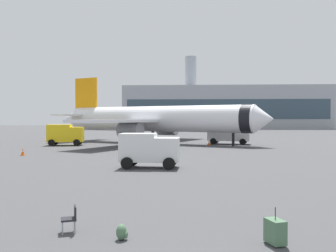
{
  "coord_description": "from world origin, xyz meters",
  "views": [
    {
      "loc": [
        0.12,
        -5.87,
        3.69
      ],
      "look_at": [
        -1.96,
        29.64,
        3.0
      ],
      "focal_mm": 39.48,
      "sensor_mm": 36.0,
      "label": 1
    }
  ],
  "objects_px": {
    "service_truck": "(65,134)",
    "gate_chair": "(71,217)",
    "airplane_at_gate": "(155,119)",
    "fuel_truck": "(228,132)",
    "safety_cone_mid": "(23,152)",
    "safety_cone_near": "(174,154)",
    "safety_cone_far": "(218,140)",
    "cargo_van": "(149,149)",
    "rolling_suitcase": "(275,231)",
    "safety_cone_outer": "(209,143)",
    "traveller_backpack": "(122,232)"
  },
  "relations": [
    {
      "from": "service_truck",
      "to": "gate_chair",
      "type": "distance_m",
      "value": 40.98
    },
    {
      "from": "airplane_at_gate",
      "to": "service_truck",
      "type": "height_order",
      "value": "airplane_at_gate"
    },
    {
      "from": "fuel_truck",
      "to": "safety_cone_mid",
      "type": "height_order",
      "value": "fuel_truck"
    },
    {
      "from": "airplane_at_gate",
      "to": "safety_cone_near",
      "type": "xyz_separation_m",
      "value": [
        3.77,
        -19.83,
        -3.35
      ]
    },
    {
      "from": "safety_cone_far",
      "to": "airplane_at_gate",
      "type": "bearing_deg",
      "value": -153.57
    },
    {
      "from": "safety_cone_near",
      "to": "service_truck",
      "type": "bearing_deg",
      "value": 136.85
    },
    {
      "from": "safety_cone_far",
      "to": "safety_cone_mid",
      "type": "bearing_deg",
      "value": -131.85
    },
    {
      "from": "fuel_truck",
      "to": "safety_cone_mid",
      "type": "bearing_deg",
      "value": -141.25
    },
    {
      "from": "cargo_van",
      "to": "safety_cone_mid",
      "type": "bearing_deg",
      "value": 147.77
    },
    {
      "from": "airplane_at_gate",
      "to": "rolling_suitcase",
      "type": "relative_size",
      "value": 30.77
    },
    {
      "from": "airplane_at_gate",
      "to": "fuel_truck",
      "type": "bearing_deg",
      "value": -5.27
    },
    {
      "from": "service_truck",
      "to": "cargo_van",
      "type": "relative_size",
      "value": 1.13
    },
    {
      "from": "fuel_truck",
      "to": "safety_cone_outer",
      "type": "height_order",
      "value": "fuel_truck"
    },
    {
      "from": "airplane_at_gate",
      "to": "traveller_backpack",
      "type": "bearing_deg",
      "value": -85.89
    },
    {
      "from": "safety_cone_near",
      "to": "safety_cone_far",
      "type": "bearing_deg",
      "value": 76.15
    },
    {
      "from": "fuel_truck",
      "to": "safety_cone_near",
      "type": "bearing_deg",
      "value": -110.74
    },
    {
      "from": "fuel_truck",
      "to": "safety_cone_far",
      "type": "relative_size",
      "value": 9.71
    },
    {
      "from": "safety_cone_mid",
      "to": "safety_cone_far",
      "type": "xyz_separation_m",
      "value": [
        21.48,
        23.98,
        -0.02
      ]
    },
    {
      "from": "safety_cone_outer",
      "to": "traveller_backpack",
      "type": "relative_size",
      "value": 1.46
    },
    {
      "from": "rolling_suitcase",
      "to": "gate_chair",
      "type": "distance_m",
      "value": 6.4
    },
    {
      "from": "safety_cone_outer",
      "to": "gate_chair",
      "type": "xyz_separation_m",
      "value": [
        -6.58,
        -40.25,
        0.15
      ]
    },
    {
      "from": "safety_cone_mid",
      "to": "gate_chair",
      "type": "relative_size",
      "value": 0.82
    },
    {
      "from": "safety_cone_mid",
      "to": "gate_chair",
      "type": "distance_m",
      "value": 27.82
    },
    {
      "from": "traveller_backpack",
      "to": "gate_chair",
      "type": "distance_m",
      "value": 1.91
    },
    {
      "from": "safety_cone_outer",
      "to": "rolling_suitcase",
      "type": "distance_m",
      "value": 41.03
    },
    {
      "from": "cargo_van",
      "to": "safety_cone_near",
      "type": "relative_size",
      "value": 7.16
    },
    {
      "from": "rolling_suitcase",
      "to": "fuel_truck",
      "type": "bearing_deg",
      "value": 85.85
    },
    {
      "from": "airplane_at_gate",
      "to": "cargo_van",
      "type": "relative_size",
      "value": 7.57
    },
    {
      "from": "airplane_at_gate",
      "to": "safety_cone_near",
      "type": "bearing_deg",
      "value": -79.25
    },
    {
      "from": "safety_cone_mid",
      "to": "gate_chair",
      "type": "xyz_separation_m",
      "value": [
        13.01,
        -24.6,
        0.15
      ]
    },
    {
      "from": "cargo_van",
      "to": "traveller_backpack",
      "type": "height_order",
      "value": "cargo_van"
    },
    {
      "from": "service_truck",
      "to": "traveller_backpack",
      "type": "height_order",
      "value": "service_truck"
    },
    {
      "from": "fuel_truck",
      "to": "airplane_at_gate",
      "type": "bearing_deg",
      "value": 174.73
    },
    {
      "from": "fuel_truck",
      "to": "safety_cone_far",
      "type": "height_order",
      "value": "fuel_truck"
    },
    {
      "from": "airplane_at_gate",
      "to": "safety_cone_far",
      "type": "bearing_deg",
      "value": 26.43
    },
    {
      "from": "airplane_at_gate",
      "to": "gate_chair",
      "type": "bearing_deg",
      "value": -88.17
    },
    {
      "from": "cargo_van",
      "to": "gate_chair",
      "type": "distance_m",
      "value": 15.95
    },
    {
      "from": "service_truck",
      "to": "rolling_suitcase",
      "type": "xyz_separation_m",
      "value": [
        19.82,
        -39.47,
        -1.22
      ]
    },
    {
      "from": "airplane_at_gate",
      "to": "service_truck",
      "type": "distance_m",
      "value": 13.22
    },
    {
      "from": "cargo_van",
      "to": "gate_chair",
      "type": "height_order",
      "value": "cargo_van"
    },
    {
      "from": "cargo_van",
      "to": "service_truck",
      "type": "bearing_deg",
      "value": 122.03
    },
    {
      "from": "gate_chair",
      "to": "rolling_suitcase",
      "type": "bearing_deg",
      "value": -7.02
    },
    {
      "from": "safety_cone_outer",
      "to": "rolling_suitcase",
      "type": "height_order",
      "value": "rolling_suitcase"
    },
    {
      "from": "fuel_truck",
      "to": "traveller_backpack",
      "type": "height_order",
      "value": "fuel_truck"
    },
    {
      "from": "rolling_suitcase",
      "to": "traveller_backpack",
      "type": "bearing_deg",
      "value": 178.07
    },
    {
      "from": "safety_cone_near",
      "to": "safety_cone_outer",
      "type": "bearing_deg",
      "value": 75.61
    },
    {
      "from": "service_truck",
      "to": "safety_cone_near",
      "type": "bearing_deg",
      "value": -43.15
    },
    {
      "from": "traveller_backpack",
      "to": "safety_cone_near",
      "type": "bearing_deg",
      "value": 88.63
    },
    {
      "from": "safety_cone_near",
      "to": "airplane_at_gate",
      "type": "bearing_deg",
      "value": 100.75
    },
    {
      "from": "airplane_at_gate",
      "to": "safety_cone_mid",
      "type": "bearing_deg",
      "value": -121.34
    }
  ]
}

